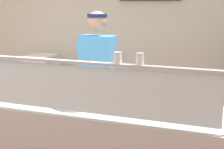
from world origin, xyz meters
TOP-DOWN VIEW (x-y plane):
  - shop_rear_unit at (1.12, 2.53)m, footprint 6.64×0.13m
  - sneeze_guard at (1.12, 0.06)m, footprint 2.06×0.06m
  - pizza_tray at (0.85, 0.36)m, footprint 0.49×0.49m
  - pizza_server at (0.82, 0.34)m, footprint 0.09×0.28m
  - parmesan_shaker at (1.34, 0.06)m, footprint 0.06×0.06m
  - pepper_flake_shaker at (1.51, 0.06)m, footprint 0.06×0.06m
  - worker_figure at (0.77, 1.05)m, footprint 0.41×0.50m
  - prep_shelf at (-0.57, 2.04)m, footprint 0.70×0.55m
  - pizza_box_stack at (-0.56, 2.04)m, footprint 0.45×0.43m

SIDE VIEW (x-z plane):
  - prep_shelf at x=-0.57m, z-range 0.00..0.84m
  - pizza_box_stack at x=-0.56m, z-range 0.84..1.07m
  - pizza_tray at x=0.85m, z-range 0.95..0.99m
  - pizza_server at x=0.82m, z-range 0.99..0.99m
  - worker_figure at x=0.77m, z-range 0.13..1.89m
  - sneeze_guard at x=1.12m, z-range 1.01..1.47m
  - shop_rear_unit at x=1.12m, z-range 0.01..2.71m
  - parmesan_shaker at x=1.34m, z-range 1.40..1.49m
  - pepper_flake_shaker at x=1.51m, z-range 1.40..1.49m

